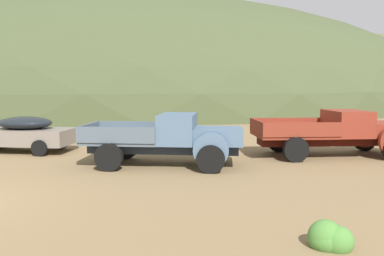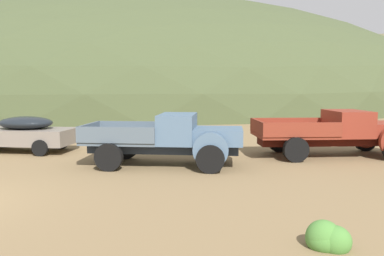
# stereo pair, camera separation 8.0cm
# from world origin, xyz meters

# --- Properties ---
(hill_distant) EXTENTS (110.52, 88.14, 34.32)m
(hill_distant) POSITION_xyz_m (-15.97, 60.68, 0.00)
(hill_distant) COLOR #424C2D
(hill_distant) RESTS_ON ground
(hill_center) EXTENTS (75.68, 73.01, 26.94)m
(hill_center) POSITION_xyz_m (37.24, 82.37, 0.00)
(hill_center) COLOR brown
(hill_center) RESTS_ON ground
(car_primer_gray) EXTENTS (4.91, 2.15, 1.57)m
(car_primer_gray) POSITION_xyz_m (-2.11, 7.79, 0.82)
(car_primer_gray) COLOR slate
(car_primer_gray) RESTS_ON ground
(truck_chalk_blue) EXTENTS (5.73, 2.57, 1.89)m
(truck_chalk_blue) POSITION_xyz_m (5.31, 5.58, 0.99)
(truck_chalk_blue) COLOR #262D39
(truck_chalk_blue) RESTS_ON ground
(truck_rust_red) EXTENTS (6.68, 3.39, 1.89)m
(truck_rust_red) POSITION_xyz_m (11.95, 8.28, 1.00)
(truck_rust_red) COLOR #42140D
(truck_rust_red) RESTS_ON ground
(bush_near_barrel) EXTENTS (0.80, 0.64, 0.65)m
(bush_near_barrel) POSITION_xyz_m (9.14, -1.24, 0.16)
(bush_near_barrel) COLOR #4C8438
(bush_near_barrel) RESTS_ON ground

